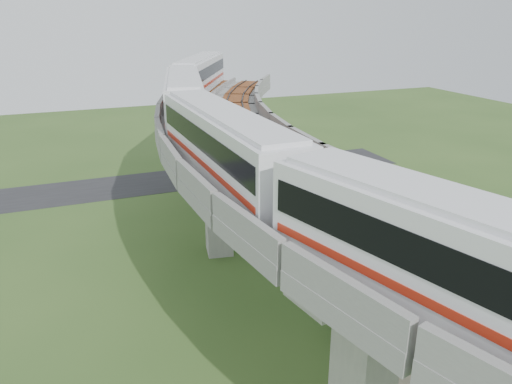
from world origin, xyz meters
The scene contains 16 objects.
ground centered at (0.00, 0.00, 0.00)m, with size 160.00×160.00×0.00m, color #325020.
dirt_lot centered at (14.00, -2.00, 0.02)m, with size 18.00×26.00×0.04m, color gray.
asphalt_road centered at (0.00, 30.00, 0.01)m, with size 60.00×8.00×0.03m, color #232326.
viaduct centered at (3.84, 0.00, 9.05)m, with size 19.58×73.98×11.40m.
metro_train centered at (0.59, 5.41, 12.31)m, with size 13.22×61.07×3.64m.
fence centered at (9.75, 0.00, 0.75)m, with size 3.87×38.73×1.50m.
tree_0 centered at (10.53, 22.25, 2.10)m, with size 2.61×2.61×3.22m.
tree_1 centered at (8.58, 17.11, 2.51)m, with size 2.87×2.87×3.73m.
tree_2 centered at (7.46, 11.51, 2.19)m, with size 2.15×2.15×3.12m.
tree_3 centered at (6.83, 6.86, 1.92)m, with size 2.10×2.10×2.82m.
tree_4 centered at (6.67, 0.67, 1.73)m, with size 2.61×2.61×2.84m.
tree_5 centered at (5.94, -3.59, 1.90)m, with size 3.16×3.16×3.24m.
tree_6 centered at (7.64, -9.36, 1.55)m, with size 1.92×1.92×2.37m.
car_white centered at (9.14, -4.76, 0.69)m, with size 1.54×3.84×1.31m, color white.
car_red centered at (19.69, 0.88, 0.73)m, with size 1.46×4.19×1.38m, color #95280D.
car_dark centered at (11.43, 2.61, 0.58)m, with size 1.51×3.71×1.08m, color black.
Camera 1 is at (-9.91, -25.07, 18.78)m, focal length 35.00 mm.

